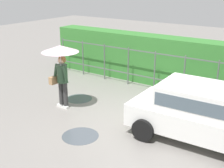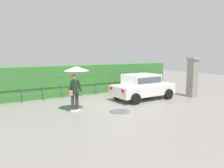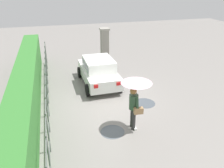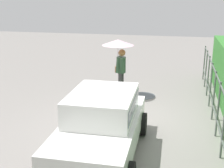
# 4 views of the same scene
# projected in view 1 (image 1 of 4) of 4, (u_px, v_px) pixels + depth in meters

# --- Properties ---
(ground_plane) EXTENTS (40.00, 40.00, 0.00)m
(ground_plane) POSITION_uv_depth(u_px,v_px,m) (135.00, 121.00, 8.89)
(ground_plane) COLOR gray
(car) EXTENTS (3.78, 1.94, 1.48)m
(car) POSITION_uv_depth(u_px,v_px,m) (201.00, 111.00, 7.64)
(car) COLOR white
(car) RESTS_ON ground
(pedestrian) EXTENTS (1.15, 1.15, 2.09)m
(pedestrian) POSITION_uv_depth(u_px,v_px,m) (61.00, 60.00, 9.30)
(pedestrian) COLOR #333333
(pedestrian) RESTS_ON ground
(fence_section) EXTENTS (11.56, 0.05, 1.50)m
(fence_section) POSITION_uv_depth(u_px,v_px,m) (184.00, 74.00, 10.55)
(fence_section) COLOR #59605B
(fence_section) RESTS_ON ground
(hedge_row) EXTENTS (12.51, 0.90, 1.90)m
(hedge_row) POSITION_uv_depth(u_px,v_px,m) (193.00, 66.00, 11.15)
(hedge_row) COLOR #387F33
(hedge_row) RESTS_ON ground
(puddle_near) EXTENTS (0.99, 0.99, 0.00)m
(puddle_near) POSITION_uv_depth(u_px,v_px,m) (80.00, 136.00, 8.06)
(puddle_near) COLOR #4C545B
(puddle_near) RESTS_ON ground
(puddle_far) EXTENTS (0.92, 0.92, 0.00)m
(puddle_far) POSITION_uv_depth(u_px,v_px,m) (79.00, 99.00, 10.58)
(puddle_far) COLOR #4C545B
(puddle_far) RESTS_ON ground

